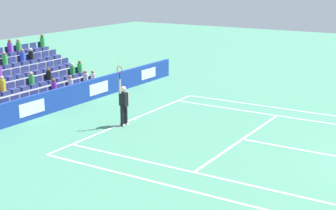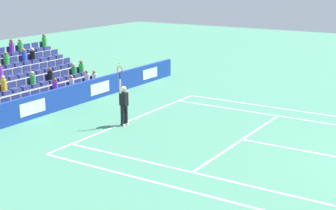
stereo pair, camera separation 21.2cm
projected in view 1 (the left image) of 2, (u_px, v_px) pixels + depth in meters
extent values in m
cube|color=white|center=(132.00, 119.00, 23.16)|extent=(10.97, 0.10, 0.01)
cube|color=white|center=(242.00, 139.00, 20.38)|extent=(8.23, 0.10, 0.01)
cube|color=white|center=(321.00, 153.00, 18.76)|extent=(0.10, 6.40, 0.01)
cube|color=white|center=(206.00, 175.00, 16.76)|extent=(0.10, 11.89, 0.01)
cube|color=white|center=(286.00, 117.00, 23.54)|extent=(0.10, 11.89, 0.01)
cube|color=white|center=(186.00, 190.00, 15.63)|extent=(0.10, 11.89, 0.01)
cube|color=white|center=(295.00, 110.00, 24.67)|extent=(0.10, 11.89, 0.01)
cube|color=white|center=(134.00, 120.00, 23.11)|extent=(0.10, 0.20, 0.01)
cube|color=#193899|center=(67.00, 97.00, 25.06)|extent=(19.31, 0.20, 1.09)
cube|color=white|center=(149.00, 73.00, 30.98)|extent=(1.54, 0.01, 0.61)
cube|color=white|center=(99.00, 88.00, 27.00)|extent=(1.54, 0.01, 0.61)
cube|color=white|center=(32.00, 108.00, 23.02)|extent=(1.54, 0.01, 0.61)
cylinder|color=black|center=(126.00, 115.00, 22.25)|extent=(0.16, 0.16, 0.90)
cylinder|color=black|center=(122.00, 116.00, 22.07)|extent=(0.16, 0.16, 0.90)
cube|color=white|center=(126.00, 124.00, 22.36)|extent=(0.14, 0.27, 0.08)
cube|color=white|center=(122.00, 125.00, 22.17)|extent=(0.14, 0.27, 0.08)
cube|color=black|center=(124.00, 99.00, 21.97)|extent=(0.25, 0.38, 0.60)
sphere|color=beige|center=(123.00, 89.00, 21.85)|extent=(0.24, 0.24, 0.24)
cylinder|color=beige|center=(120.00, 86.00, 21.64)|extent=(0.09, 0.09, 0.62)
cylinder|color=beige|center=(128.00, 98.00, 22.11)|extent=(0.09, 0.09, 0.56)
cylinder|color=black|center=(120.00, 76.00, 21.53)|extent=(0.04, 0.04, 0.28)
torus|color=red|center=(120.00, 70.00, 21.46)|extent=(0.05, 0.31, 0.31)
sphere|color=#D1E533|center=(119.00, 63.00, 21.38)|extent=(0.07, 0.07, 0.07)
cube|color=gray|center=(51.00, 101.00, 25.69)|extent=(7.44, 0.95, 0.42)
cube|color=navy|center=(94.00, 83.00, 28.42)|extent=(0.48, 0.44, 0.20)
cube|color=navy|center=(91.00, 78.00, 28.46)|extent=(0.48, 0.04, 0.30)
cube|color=navy|center=(87.00, 85.00, 27.91)|extent=(0.48, 0.44, 0.20)
cube|color=navy|center=(84.00, 80.00, 27.95)|extent=(0.48, 0.04, 0.30)
cube|color=navy|center=(79.00, 87.00, 27.40)|extent=(0.48, 0.44, 0.20)
cube|color=navy|center=(76.00, 82.00, 27.44)|extent=(0.48, 0.04, 0.30)
cube|color=navy|center=(71.00, 89.00, 26.89)|extent=(0.48, 0.44, 0.20)
cube|color=navy|center=(68.00, 84.00, 26.93)|extent=(0.48, 0.04, 0.30)
cube|color=navy|center=(63.00, 91.00, 26.38)|extent=(0.48, 0.44, 0.20)
cube|color=navy|center=(60.00, 86.00, 26.42)|extent=(0.48, 0.04, 0.30)
cube|color=navy|center=(55.00, 94.00, 25.87)|extent=(0.48, 0.44, 0.20)
cube|color=navy|center=(52.00, 89.00, 25.91)|extent=(0.48, 0.04, 0.30)
cube|color=navy|center=(46.00, 96.00, 25.36)|extent=(0.48, 0.44, 0.20)
cube|color=navy|center=(43.00, 91.00, 25.40)|extent=(0.48, 0.04, 0.30)
cube|color=navy|center=(37.00, 99.00, 24.85)|extent=(0.48, 0.44, 0.20)
cube|color=navy|center=(34.00, 93.00, 24.89)|extent=(0.48, 0.04, 0.30)
cube|color=navy|center=(28.00, 101.00, 24.34)|extent=(0.48, 0.44, 0.20)
cube|color=navy|center=(25.00, 96.00, 24.37)|extent=(0.48, 0.04, 0.30)
cube|color=navy|center=(18.00, 104.00, 23.83)|extent=(0.48, 0.44, 0.20)
cube|color=navy|center=(15.00, 98.00, 23.86)|extent=(0.48, 0.04, 0.30)
cube|color=navy|center=(8.00, 107.00, 23.32)|extent=(0.48, 0.44, 0.20)
cube|color=navy|center=(5.00, 101.00, 23.35)|extent=(0.48, 0.04, 0.30)
cube|color=gray|center=(38.00, 95.00, 26.12)|extent=(7.44, 0.95, 0.84)
cube|color=navy|center=(81.00, 74.00, 28.80)|extent=(0.48, 0.44, 0.20)
cube|color=navy|center=(78.00, 69.00, 28.84)|extent=(0.48, 0.04, 0.30)
cube|color=navy|center=(73.00, 76.00, 28.29)|extent=(0.48, 0.44, 0.20)
cube|color=navy|center=(71.00, 71.00, 28.33)|extent=(0.48, 0.04, 0.30)
cube|color=navy|center=(66.00, 78.00, 27.78)|extent=(0.48, 0.44, 0.20)
cube|color=navy|center=(63.00, 73.00, 27.81)|extent=(0.48, 0.04, 0.30)
cube|color=navy|center=(58.00, 80.00, 27.27)|extent=(0.48, 0.44, 0.20)
cube|color=navy|center=(55.00, 75.00, 27.30)|extent=(0.48, 0.04, 0.30)
cube|color=navy|center=(50.00, 82.00, 26.75)|extent=(0.48, 0.44, 0.20)
cube|color=navy|center=(47.00, 77.00, 26.79)|extent=(0.48, 0.04, 0.30)
cube|color=navy|center=(41.00, 84.00, 26.24)|extent=(0.48, 0.44, 0.20)
cube|color=navy|center=(38.00, 79.00, 26.28)|extent=(0.48, 0.04, 0.30)
cube|color=navy|center=(32.00, 86.00, 25.73)|extent=(0.48, 0.44, 0.20)
cube|color=navy|center=(29.00, 81.00, 25.77)|extent=(0.48, 0.04, 0.30)
cube|color=navy|center=(23.00, 88.00, 25.22)|extent=(0.48, 0.44, 0.20)
cube|color=navy|center=(20.00, 83.00, 25.26)|extent=(0.48, 0.04, 0.30)
cube|color=navy|center=(14.00, 91.00, 24.71)|extent=(0.48, 0.44, 0.20)
cube|color=navy|center=(11.00, 85.00, 24.75)|extent=(0.48, 0.04, 0.30)
cube|color=navy|center=(4.00, 93.00, 24.20)|extent=(0.48, 0.44, 0.20)
cube|color=navy|center=(1.00, 88.00, 24.24)|extent=(0.48, 0.04, 0.30)
cube|color=gray|center=(24.00, 88.00, 26.55)|extent=(7.44, 0.95, 1.26)
cube|color=navy|center=(68.00, 65.00, 29.17)|extent=(0.48, 0.44, 0.20)
cube|color=navy|center=(65.00, 61.00, 29.21)|extent=(0.48, 0.04, 0.30)
cube|color=navy|center=(61.00, 67.00, 28.66)|extent=(0.48, 0.44, 0.20)
cube|color=navy|center=(58.00, 62.00, 28.70)|extent=(0.48, 0.04, 0.30)
cube|color=navy|center=(53.00, 69.00, 28.15)|extent=(0.48, 0.44, 0.20)
cube|color=navy|center=(50.00, 64.00, 28.19)|extent=(0.48, 0.04, 0.30)
cube|color=navy|center=(45.00, 70.00, 27.64)|extent=(0.48, 0.44, 0.20)
cube|color=navy|center=(42.00, 65.00, 27.68)|extent=(0.48, 0.04, 0.30)
cube|color=navy|center=(37.00, 72.00, 27.13)|extent=(0.48, 0.44, 0.20)
cube|color=navy|center=(34.00, 67.00, 27.17)|extent=(0.48, 0.04, 0.30)
cube|color=navy|center=(28.00, 74.00, 26.62)|extent=(0.48, 0.44, 0.20)
cube|color=navy|center=(25.00, 69.00, 26.66)|extent=(0.48, 0.04, 0.30)
cube|color=navy|center=(19.00, 76.00, 26.11)|extent=(0.48, 0.44, 0.20)
cube|color=navy|center=(16.00, 71.00, 26.14)|extent=(0.48, 0.04, 0.30)
cube|color=navy|center=(10.00, 78.00, 25.60)|extent=(0.48, 0.44, 0.20)
cube|color=navy|center=(7.00, 73.00, 25.63)|extent=(0.48, 0.04, 0.30)
cube|color=navy|center=(0.00, 80.00, 25.09)|extent=(0.48, 0.44, 0.20)
cube|color=gray|center=(12.00, 83.00, 26.98)|extent=(7.44, 0.95, 1.68)
cube|color=navy|center=(56.00, 57.00, 29.55)|extent=(0.48, 0.44, 0.20)
cube|color=navy|center=(53.00, 52.00, 29.58)|extent=(0.48, 0.04, 0.30)
cube|color=navy|center=(48.00, 58.00, 29.04)|extent=(0.48, 0.44, 0.20)
cube|color=navy|center=(45.00, 54.00, 29.07)|extent=(0.48, 0.04, 0.30)
cube|color=navy|center=(40.00, 60.00, 28.52)|extent=(0.48, 0.44, 0.20)
cube|color=navy|center=(37.00, 55.00, 28.56)|extent=(0.48, 0.04, 0.30)
cube|color=navy|center=(32.00, 61.00, 28.01)|extent=(0.48, 0.44, 0.20)
cube|color=navy|center=(29.00, 57.00, 28.05)|extent=(0.48, 0.04, 0.30)
cube|color=navy|center=(24.00, 63.00, 27.50)|extent=(0.48, 0.44, 0.20)
cube|color=navy|center=(21.00, 58.00, 27.54)|extent=(0.48, 0.04, 0.30)
cube|color=navy|center=(15.00, 65.00, 26.99)|extent=(0.48, 0.44, 0.20)
cube|color=navy|center=(12.00, 60.00, 27.03)|extent=(0.48, 0.04, 0.30)
cube|color=navy|center=(6.00, 66.00, 26.48)|extent=(0.48, 0.44, 0.20)
cube|color=navy|center=(3.00, 61.00, 26.52)|extent=(0.48, 0.04, 0.30)
cube|color=navy|center=(43.00, 48.00, 29.92)|extent=(0.48, 0.44, 0.20)
cube|color=navy|center=(41.00, 44.00, 29.96)|extent=(0.48, 0.04, 0.30)
cube|color=navy|center=(36.00, 50.00, 29.41)|extent=(0.48, 0.44, 0.20)
cube|color=navy|center=(33.00, 45.00, 29.45)|extent=(0.48, 0.04, 0.30)
cube|color=navy|center=(28.00, 51.00, 28.90)|extent=(0.48, 0.44, 0.20)
cube|color=navy|center=(25.00, 46.00, 28.94)|extent=(0.48, 0.04, 0.30)
cube|color=navy|center=(20.00, 52.00, 28.39)|extent=(0.48, 0.44, 0.20)
cube|color=navy|center=(17.00, 48.00, 28.43)|extent=(0.48, 0.04, 0.30)
cube|color=navy|center=(11.00, 54.00, 27.88)|extent=(0.48, 0.44, 0.20)
cube|color=navy|center=(8.00, 49.00, 27.91)|extent=(0.48, 0.04, 0.30)
cube|color=navy|center=(2.00, 55.00, 27.37)|extent=(0.48, 0.44, 0.20)
cylinder|color=yellow|center=(2.00, 85.00, 24.13)|extent=(0.28, 0.28, 0.54)
sphere|color=#D3A884|center=(2.00, 78.00, 24.04)|extent=(0.20, 0.20, 0.20)
cylinder|color=green|center=(5.00, 60.00, 26.42)|extent=(0.28, 0.28, 0.48)
sphere|color=#9E7251|center=(4.00, 53.00, 26.33)|extent=(0.20, 0.20, 0.20)
cylinder|color=white|center=(70.00, 83.00, 26.83)|extent=(0.28, 0.28, 0.46)
sphere|color=#9E7251|center=(70.00, 77.00, 26.75)|extent=(0.20, 0.20, 0.20)
cylinder|color=green|center=(42.00, 42.00, 29.85)|extent=(0.28, 0.28, 0.54)
sphere|color=brown|center=(42.00, 36.00, 29.76)|extent=(0.20, 0.20, 0.20)
cylinder|color=green|center=(18.00, 47.00, 28.33)|extent=(0.28, 0.28, 0.47)
sphere|color=#9E7251|center=(18.00, 41.00, 28.24)|extent=(0.20, 0.20, 0.20)
cylinder|color=purple|center=(54.00, 87.00, 25.81)|extent=(0.28, 0.28, 0.50)
sphere|color=brown|center=(54.00, 80.00, 25.72)|extent=(0.20, 0.20, 0.20)
cylinder|color=black|center=(31.00, 55.00, 27.96)|extent=(0.28, 0.28, 0.45)
sphere|color=beige|center=(31.00, 50.00, 27.87)|extent=(0.20, 0.20, 0.20)
cylinder|color=green|center=(72.00, 70.00, 28.23)|extent=(0.28, 0.28, 0.43)
sphere|color=beige|center=(72.00, 65.00, 28.15)|extent=(0.20, 0.20, 0.20)
cylinder|color=green|center=(31.00, 80.00, 25.68)|extent=(0.28, 0.28, 0.45)
sphere|color=#D3A884|center=(31.00, 73.00, 25.59)|extent=(0.20, 0.20, 0.20)
cylinder|color=blue|center=(22.00, 57.00, 27.44)|extent=(0.28, 0.28, 0.48)
sphere|color=#9E7251|center=(22.00, 50.00, 27.35)|extent=(0.20, 0.20, 0.20)
cylinder|color=green|center=(80.00, 68.00, 28.74)|extent=(0.28, 0.28, 0.48)
sphere|color=brown|center=(80.00, 62.00, 28.65)|extent=(0.20, 0.20, 0.20)
cylinder|color=black|center=(49.00, 76.00, 26.70)|extent=(0.28, 0.28, 0.45)
sphere|color=brown|center=(48.00, 70.00, 26.61)|extent=(0.20, 0.20, 0.20)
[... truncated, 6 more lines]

